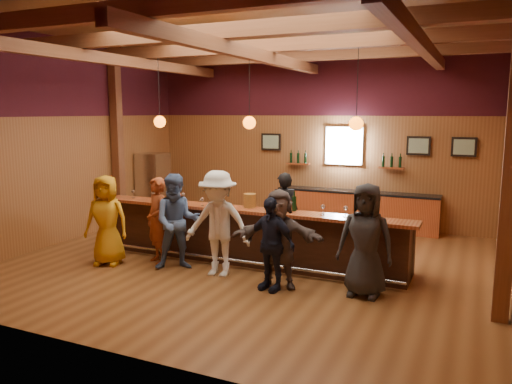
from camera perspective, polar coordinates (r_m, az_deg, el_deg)
room at (r=9.40m, az=-0.62°, el=11.06°), size 9.04×9.00×4.52m
bar_counter at (r=9.77m, az=-0.27°, el=-4.94°), size 6.30×1.07×1.11m
back_bar_cabinet at (r=12.73m, az=11.33°, el=-2.00°), size 4.00×0.52×0.95m
window at (r=12.84m, az=10.04°, el=5.22°), size 0.95×0.09×0.95m
framed_pictures at (r=12.64m, az=13.86°, el=5.27°), size 5.35×0.05×0.45m
wine_shelves at (r=12.81m, az=9.91°, el=3.29°), size 3.00×0.18×0.30m
pendant_lights at (r=9.35m, az=-0.76°, el=7.98°), size 4.24×0.24×1.37m
stainless_fridge at (r=13.83m, az=-11.64°, el=0.66°), size 0.70×0.70×1.80m
customer_orange at (r=9.92m, az=-16.70°, el=-3.10°), size 0.96×0.76×1.72m
customer_redvest at (r=9.78m, az=-11.22°, el=-3.22°), size 0.73×0.65×1.67m
customer_denim at (r=9.33m, az=-8.99°, el=-3.39°), size 1.09×1.03×1.78m
customer_white at (r=8.85m, az=-4.36°, el=-3.64°), size 1.28×0.80×1.89m
customer_navy at (r=8.17m, az=1.67°, el=-5.93°), size 0.97×0.57×1.55m
customer_brown at (r=8.29m, az=2.58°, el=-5.35°), size 1.60×0.77×1.65m
customer_dark at (r=8.06m, az=12.41°, el=-5.40°), size 0.90×0.60×1.81m
bartender at (r=10.27m, az=3.23°, el=-2.41°), size 0.71×0.57×1.69m
ice_bucket at (r=9.44m, az=-0.72°, el=-0.98°), size 0.24×0.24×0.26m
bottle_a at (r=9.14m, az=3.64°, el=-1.37°), size 0.07×0.07×0.32m
bottle_b at (r=9.11m, az=4.40°, el=-1.29°), size 0.08×0.08×0.37m
glass_a at (r=10.78m, az=-13.85°, el=-0.02°), size 0.08×0.08×0.17m
glass_b at (r=10.38m, az=-11.68°, el=-0.17°), size 0.09×0.09×0.20m
glass_c at (r=10.12m, az=-8.33°, el=-0.36°), size 0.08×0.08×0.19m
glass_d at (r=9.63m, az=-6.17°, el=-0.89°), size 0.07×0.07×0.17m
glass_e at (r=9.51m, az=-3.86°, el=-0.98°), size 0.07×0.07×0.17m
glass_f at (r=8.99m, az=3.34°, el=-1.60°), size 0.07×0.07×0.16m
glass_g at (r=8.85m, az=7.65°, el=-1.75°), size 0.08×0.08×0.18m
glass_h at (r=8.72m, az=10.20°, el=-1.93°), size 0.09×0.09×0.19m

